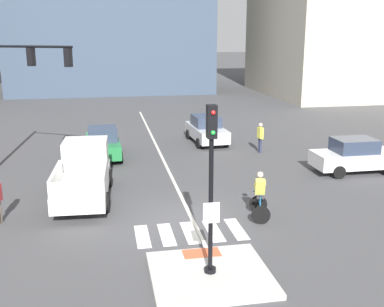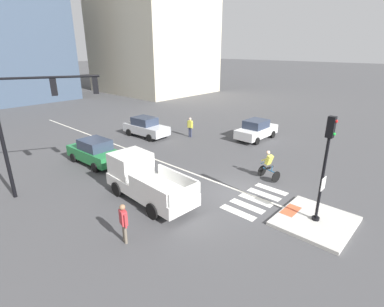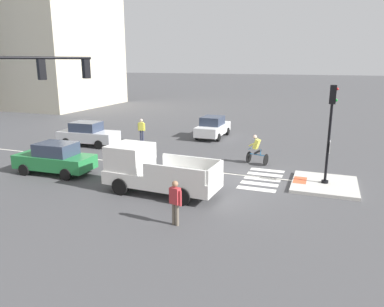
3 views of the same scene
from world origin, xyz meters
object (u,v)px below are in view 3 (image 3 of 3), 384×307
at_px(car_silver_eastbound_far, 88,134).
at_px(car_green_westbound_far, 55,158).
at_px(pedestrian_waiting_far_side, 141,128).
at_px(traffic_light_mast, 17,100).
at_px(pickup_truck_white_westbound_near, 152,171).
at_px(pedestrian_at_curb_left, 175,199).
at_px(cyclist, 257,149).
at_px(car_white_cross_right, 213,127).
at_px(signal_pole, 330,125).

distance_m(car_silver_eastbound_far, car_green_westbound_far, 6.62).
height_order(car_green_westbound_far, pedestrian_waiting_far_side, pedestrian_waiting_far_side).
bearing_deg(traffic_light_mast, pedestrian_waiting_far_side, 6.19).
xyz_separation_m(traffic_light_mast, car_silver_eastbound_far, (10.01, 4.26, -3.44)).
xyz_separation_m(traffic_light_mast, pickup_truck_white_westbound_near, (3.12, -4.15, -3.28)).
bearing_deg(pedestrian_at_curb_left, traffic_light_mast, 92.43).
relative_size(traffic_light_mast, pedestrian_waiting_far_side, 3.65).
height_order(pedestrian_at_curb_left, pedestrian_waiting_far_side, same).
bearing_deg(cyclist, pickup_truck_white_westbound_near, 150.57).
height_order(car_silver_eastbound_far, cyclist, cyclist).
height_order(car_silver_eastbound_far, pedestrian_at_curb_left, pedestrian_at_curb_left).
bearing_deg(car_white_cross_right, pickup_truck_white_westbound_near, -175.12).
distance_m(traffic_light_mast, cyclist, 12.53).
bearing_deg(traffic_light_mast, pickup_truck_white_westbound_near, -53.13).
bearing_deg(traffic_light_mast, signal_pole, -59.77).
relative_size(car_green_westbound_far, pedestrian_waiting_far_side, 2.49).
relative_size(car_silver_eastbound_far, pedestrian_waiting_far_side, 2.51).
bearing_deg(signal_pole, car_green_westbound_far, 101.96).
bearing_deg(pickup_truck_white_westbound_near, pedestrian_waiting_far_side, 30.63).
xyz_separation_m(car_green_westbound_far, cyclist, (5.48, -9.50, 0.06)).
relative_size(car_silver_eastbound_far, pickup_truck_white_westbound_near, 0.81).
distance_m(car_white_cross_right, cyclist, 7.78).
xyz_separation_m(pedestrian_at_curb_left, pedestrian_waiting_far_side, (12.13, 7.82, 0.00)).
relative_size(car_white_cross_right, pickup_truck_white_westbound_near, 0.79).
xyz_separation_m(traffic_light_mast, car_green_westbound_far, (3.85, 1.84, -3.44)).
distance_m(pickup_truck_white_westbound_near, cyclist, 7.13).
height_order(traffic_light_mast, cyclist, traffic_light_mast).
bearing_deg(signal_pole, car_white_cross_right, 42.94).
bearing_deg(car_white_cross_right, car_silver_eastbound_far, 127.36).
height_order(traffic_light_mast, pedestrian_waiting_far_side, traffic_light_mast).
xyz_separation_m(car_white_cross_right, car_silver_eastbound_far, (-5.61, 7.35, 0.00)).
distance_m(traffic_light_mast, car_white_cross_right, 16.29).
bearing_deg(traffic_light_mast, cyclist, -39.39).
relative_size(car_green_westbound_far, cyclist, 2.48).
bearing_deg(pedestrian_at_curb_left, car_white_cross_right, 12.45).
height_order(signal_pole, car_green_westbound_far, signal_pole).
bearing_deg(pedestrian_at_curb_left, car_silver_eastbound_far, 47.80).
distance_m(pedestrian_at_curb_left, pedestrian_waiting_far_side, 14.43).
distance_m(traffic_light_mast, pedestrian_at_curb_left, 7.26).
distance_m(signal_pole, pickup_truck_white_westbound_near, 8.32).
height_order(signal_pole, car_white_cross_right, signal_pole).
distance_m(car_silver_eastbound_far, pedestrian_at_curb_left, 14.50).
xyz_separation_m(car_green_westbound_far, pedestrian_at_curb_left, (-3.58, -8.32, 0.17)).
xyz_separation_m(signal_pole, cyclist, (2.67, 3.77, -2.02)).
distance_m(traffic_light_mast, car_green_westbound_far, 5.48).
height_order(car_white_cross_right, cyclist, cyclist).
height_order(signal_pole, traffic_light_mast, traffic_light_mast).
xyz_separation_m(pickup_truck_white_westbound_near, cyclist, (6.21, -3.50, -0.11)).
xyz_separation_m(traffic_light_mast, cyclist, (9.33, -7.66, -3.38)).
distance_m(cyclist, pedestrian_waiting_far_side, 9.51).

